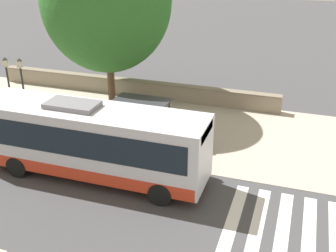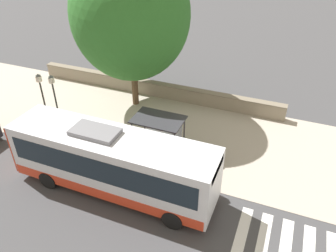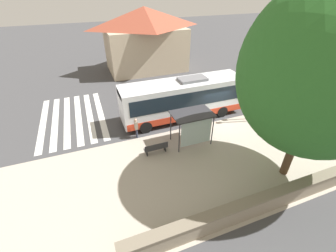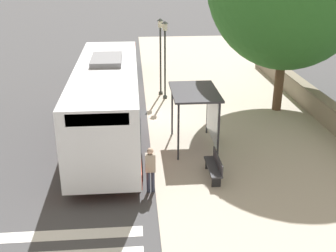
{
  "view_description": "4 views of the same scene",
  "coord_description": "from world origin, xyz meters",
  "px_view_note": "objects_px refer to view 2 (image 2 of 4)",
  "views": [
    {
      "loc": [
        16.53,
        11.06,
        10.19
      ],
      "look_at": [
        -0.48,
        5.32,
        1.96
      ],
      "focal_mm": 45.0,
      "sensor_mm": 36.0,
      "label": 1
    },
    {
      "loc": [
        12.34,
        9.75,
        12.16
      ],
      "look_at": [
        -1.03,
        4.3,
        2.7
      ],
      "focal_mm": 35.0,
      "sensor_mm": 36.0,
      "label": 2
    },
    {
      "loc": [
        -13.8,
        9.74,
        10.18
      ],
      "look_at": [
        -0.72,
        4.75,
        1.05
      ],
      "focal_mm": 24.0,
      "sensor_mm": 36.0,
      "label": 3
    },
    {
      "loc": [
        0.63,
        19.55,
        7.62
      ],
      "look_at": [
        -0.63,
        4.72,
        1.5
      ],
      "focal_mm": 45.0,
      "sensor_mm": 36.0,
      "label": 4
    }
  ],
  "objects_px": {
    "street_lamp_near": "(56,102)",
    "pedestrian": "(208,178)",
    "shade_tree": "(131,15)",
    "bench": "(206,155)",
    "bus_shelter": "(160,123)",
    "bus": "(112,161)",
    "street_lamp_far": "(44,101)"
  },
  "relations": [
    {
      "from": "street_lamp_far",
      "to": "shade_tree",
      "type": "height_order",
      "value": "shade_tree"
    },
    {
      "from": "street_lamp_near",
      "to": "pedestrian",
      "type": "bearing_deg",
      "value": 82.71
    },
    {
      "from": "bus",
      "to": "bus_shelter",
      "type": "relative_size",
      "value": 3.67
    },
    {
      "from": "bus",
      "to": "pedestrian",
      "type": "distance_m",
      "value": 4.88
    },
    {
      "from": "street_lamp_near",
      "to": "street_lamp_far",
      "type": "xyz_separation_m",
      "value": [
        0.2,
        -0.74,
        0.02
      ]
    },
    {
      "from": "pedestrian",
      "to": "street_lamp_near",
      "type": "xyz_separation_m",
      "value": [
        -1.28,
        -10.03,
        1.58
      ]
    },
    {
      "from": "street_lamp_near",
      "to": "bus_shelter",
      "type": "bearing_deg",
      "value": 97.68
    },
    {
      "from": "bench",
      "to": "street_lamp_far",
      "type": "bearing_deg",
      "value": -82.77
    },
    {
      "from": "bus",
      "to": "shade_tree",
      "type": "distance_m",
      "value": 10.27
    },
    {
      "from": "street_lamp_far",
      "to": "bench",
      "type": "bearing_deg",
      "value": 97.23
    },
    {
      "from": "street_lamp_near",
      "to": "street_lamp_far",
      "type": "relative_size",
      "value": 0.99
    },
    {
      "from": "bus",
      "to": "bus_shelter",
      "type": "height_order",
      "value": "bus"
    },
    {
      "from": "pedestrian",
      "to": "bench",
      "type": "height_order",
      "value": "pedestrian"
    },
    {
      "from": "bus",
      "to": "pedestrian",
      "type": "bearing_deg",
      "value": 109.4
    },
    {
      "from": "bus_shelter",
      "to": "street_lamp_far",
      "type": "xyz_separation_m",
      "value": [
        1.06,
        -7.17,
        0.51
      ]
    },
    {
      "from": "bus_shelter",
      "to": "bench",
      "type": "relative_size",
      "value": 1.72
    },
    {
      "from": "street_lamp_far",
      "to": "shade_tree",
      "type": "xyz_separation_m",
      "value": [
        -5.88,
        3.1,
        3.96
      ]
    },
    {
      "from": "pedestrian",
      "to": "shade_tree",
      "type": "bearing_deg",
      "value": -132.26
    },
    {
      "from": "bus",
      "to": "street_lamp_far",
      "type": "xyz_separation_m",
      "value": [
        -2.68,
        -6.24,
        0.75
      ]
    },
    {
      "from": "bench",
      "to": "street_lamp_near",
      "type": "xyz_separation_m",
      "value": [
        1.07,
        -9.25,
        2.08
      ]
    },
    {
      "from": "bench",
      "to": "street_lamp_far",
      "type": "height_order",
      "value": "street_lamp_far"
    },
    {
      "from": "bus",
      "to": "bench",
      "type": "xyz_separation_m",
      "value": [
        -3.95,
        3.75,
        -1.35
      ]
    },
    {
      "from": "pedestrian",
      "to": "street_lamp_far",
      "type": "height_order",
      "value": "street_lamp_far"
    },
    {
      "from": "bus_shelter",
      "to": "pedestrian",
      "type": "xyz_separation_m",
      "value": [
        2.15,
        3.6,
        -1.09
      ]
    },
    {
      "from": "bus_shelter",
      "to": "pedestrian",
      "type": "distance_m",
      "value": 4.33
    },
    {
      "from": "bus_shelter",
      "to": "street_lamp_far",
      "type": "bearing_deg",
      "value": -81.57
    },
    {
      "from": "bus_shelter",
      "to": "shade_tree",
      "type": "xyz_separation_m",
      "value": [
        -4.82,
        -4.07,
        4.47
      ]
    },
    {
      "from": "street_lamp_near",
      "to": "street_lamp_far",
      "type": "bearing_deg",
      "value": -75.16
    },
    {
      "from": "bus",
      "to": "bench",
      "type": "relative_size",
      "value": 6.31
    },
    {
      "from": "pedestrian",
      "to": "street_lamp_far",
      "type": "distance_m",
      "value": 10.94
    },
    {
      "from": "bus",
      "to": "street_lamp_near",
      "type": "height_order",
      "value": "street_lamp_near"
    },
    {
      "from": "pedestrian",
      "to": "shade_tree",
      "type": "distance_m",
      "value": 11.76
    }
  ]
}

